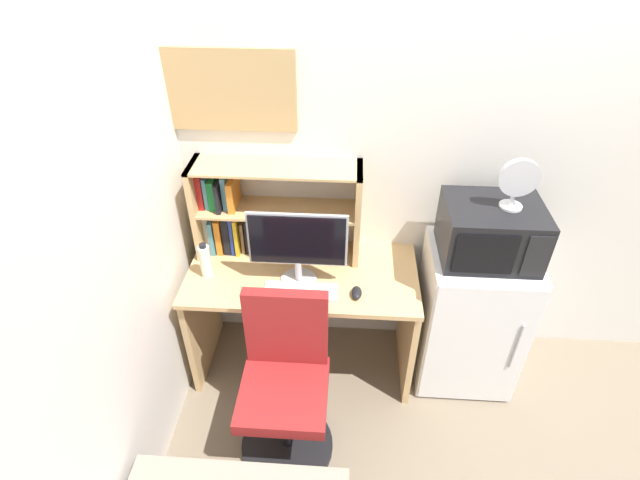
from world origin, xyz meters
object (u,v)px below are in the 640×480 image
Objects in this scene: monitor at (298,245)px; water_bottle at (205,261)px; wall_corkboard at (217,90)px; microwave at (491,231)px; desk_fan at (518,181)px; hutch_bookshelf at (252,211)px; computer_mouse at (357,293)px; desk_chair at (286,389)px; keyboard at (300,291)px; mini_fridge at (469,316)px.

water_bottle is at bearing 178.14° from monitor.
microwave is at bearing -11.23° from wall_corkboard.
desk_fan is at bearing 4.75° from monitor.
hutch_bookshelf is 9.38× the size of computer_mouse.
microwave is 1.84× the size of desk_fan.
computer_mouse is 0.20× the size of microwave.
desk_chair is (-1.01, -0.55, -0.64)m from microwave.
keyboard is 0.50m from desk_chair.
monitor is at bearing -43.72° from hutch_bookshelf.
water_bottle is at bearing -177.05° from microwave.
keyboard is at bearing -46.28° from wall_corkboard.
desk_chair reaches higher than keyboard.
hutch_bookshelf is 1.38m from desk_fan.
hutch_bookshelf reaches higher than monitor.
desk_chair is at bearing -152.98° from desk_fan.
water_bottle is 0.44× the size of microwave.
microwave is at bearing 28.76° from desk_chair.
hutch_bookshelf is 1.89× the size of microwave.
computer_mouse is 0.75m from microwave.
water_bottle is at bearing 135.08° from desk_chair.
computer_mouse is 0.83m from water_bottle.
water_bottle reaches higher than computer_mouse.
hutch_bookshelf is 0.97m from desk_chair.
desk_chair reaches higher than computer_mouse.
desk_chair is at bearing -151.24° from microwave.
keyboard is at bearing -169.08° from microwave.
desk_fan is at bearing -2.71° from mini_fridge.
monitor is 1.11m from desk_fan.
computer_mouse is 0.46× the size of water_bottle.
desk_chair is (-0.03, -0.46, -0.57)m from monitor.
wall_corkboard is (-0.42, 0.37, 0.66)m from monitor.
hutch_bookshelf reaches higher than mini_fridge.
wall_corkboard reaches higher than desk_fan.
wall_corkboard is at bearing 168.77° from microwave.
water_bottle reaches higher than desk_chair.
wall_corkboard is (-0.74, 0.46, 0.89)m from computer_mouse.
water_bottle is 1.50m from microwave.
desk_fan is (1.55, 0.07, 0.51)m from water_bottle.
hutch_bookshelf is at bearing 148.61° from computer_mouse.
microwave is at bearing 89.93° from mini_fridge.
hutch_bookshelf is 2.39× the size of keyboard.
keyboard is at bearing -179.99° from computer_mouse.
desk_fan is 1.52m from desk_chair.
water_bottle is (-0.52, 0.11, 0.09)m from keyboard.
mini_fridge is 0.60m from microwave.
desk_fan reaches higher than hutch_bookshelf.
monitor is 2.41× the size of water_bottle.
microwave is (0.00, 0.00, 0.60)m from mini_fridge.
water_bottle is 0.23× the size of mini_fridge.
hutch_bookshelf is 1.00× the size of mini_fridge.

